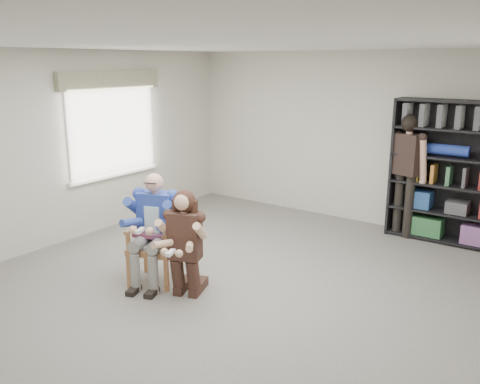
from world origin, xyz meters
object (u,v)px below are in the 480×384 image
Objects in this scene: seated_man at (154,229)px; standing_man at (406,177)px; bookshelf at (454,173)px; armchair at (155,241)px; kneeling_woman at (184,246)px.

seated_man is 3.93m from standing_man.
bookshelf is at bearing 27.73° from standing_man.
armchair is 0.16m from seated_man.
bookshelf is at bearing 41.69° from kneeling_woman.
standing_man is at bearing 41.08° from seated_man.
bookshelf is 0.67m from standing_man.
armchair is 0.77× the size of seated_man.
kneeling_woman is at bearing -118.27° from bookshelf.
seated_man is at bearing -100.42° from standing_man.
kneeling_woman is (0.58, -0.12, -0.06)m from seated_man.
bookshelf reaches higher than armchair.
kneeling_woman is at bearing -31.73° from armchair.
seated_man is (0.00, 0.00, 0.16)m from armchair.
armchair is 3.94m from standing_man.
kneeling_woman is 0.59× the size of bookshelf.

